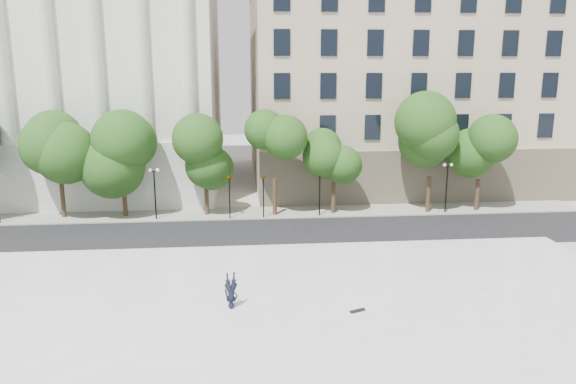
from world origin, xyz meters
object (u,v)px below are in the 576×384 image
object	(u,v)px
traffic_light_east	(263,176)
traffic_light_west	(229,176)
skateboard	(358,311)
person_lying	(232,303)

from	to	relation	value
traffic_light_east	traffic_light_west	bearing A→B (deg)	-180.00
traffic_light_east	skateboard	distance (m)	19.93
traffic_light_west	skateboard	world-z (taller)	traffic_light_west
traffic_light_west	person_lying	bearing A→B (deg)	-89.19
person_lying	skateboard	size ratio (longest dim) A/B	2.26
skateboard	person_lying	bearing A→B (deg)	148.54
traffic_light_east	person_lying	size ratio (longest dim) A/B	2.20
traffic_light_east	person_lying	xyz separation A→B (m)	(-2.52, -18.32, -2.92)
skateboard	traffic_light_east	bearing A→B (deg)	78.51
traffic_light_west	skateboard	distance (m)	20.64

